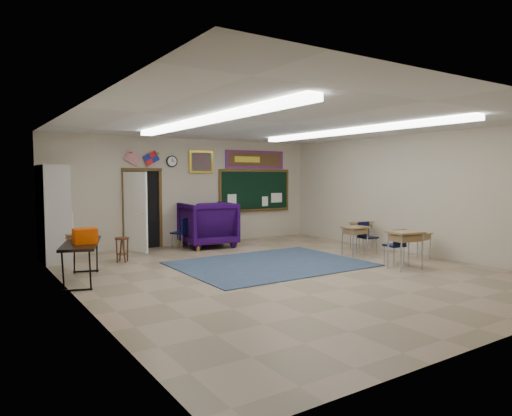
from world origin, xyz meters
TOP-DOWN VIEW (x-y plane):
  - floor at (0.00, 0.00)m, footprint 9.00×9.00m
  - back_wall at (0.00, 4.50)m, footprint 8.00×0.04m
  - front_wall at (0.00, -4.50)m, footprint 8.00×0.04m
  - left_wall at (-4.00, 0.00)m, footprint 0.04×9.00m
  - right_wall at (4.00, 0.00)m, footprint 0.04×9.00m
  - ceiling at (0.00, 0.00)m, footprint 8.00×9.00m
  - area_rug at (0.20, 0.80)m, footprint 4.00×3.00m
  - fluorescent_strips at (0.00, 0.00)m, footprint 3.86×6.00m
  - doorway at (-1.50, 4.35)m, footprint 1.10×0.89m
  - chalkboard at (2.20, 4.46)m, footprint 2.55×0.14m
  - bulletin_board at (2.20, 4.47)m, footprint 2.10×0.05m
  - framed_art_print at (0.35, 4.47)m, footprint 0.75×0.05m
  - wall_clock at (-0.55, 4.47)m, footprint 0.32×0.05m
  - wall_flags at (-1.40, 4.44)m, footprint 1.16×0.06m
  - storage_cabinet at (-3.71, 3.85)m, footprint 0.59×1.25m
  - wingback_armchair at (0.20, 3.79)m, footprint 1.45×1.48m
  - student_chair_reading at (-0.61, 3.82)m, footprint 0.57×0.57m
  - student_chair_desk_a at (2.53, -0.67)m, footprint 0.44×0.44m
  - student_chair_desk_b at (3.02, 0.56)m, footprint 0.42×0.42m
  - student_desk_front_left at (2.57, 0.57)m, footprint 0.61×0.46m
  - student_desk_front_right at (3.48, 1.23)m, footprint 0.71×0.61m
  - student_desk_back_left at (2.25, -1.19)m, footprint 0.74×0.61m
  - student_desk_back_right at (3.45, -0.65)m, footprint 0.59×0.49m
  - folding_table at (-3.65, 1.43)m, footprint 1.11×1.86m
  - wooden_stool at (-2.46, 2.86)m, footprint 0.32×0.32m

SIDE VIEW (x-z plane):
  - floor at x=0.00m, z-range 0.00..0.00m
  - area_rug at x=0.20m, z-range 0.00..0.02m
  - wooden_stool at x=-2.46m, z-range 0.01..0.57m
  - student_desk_back_right at x=3.45m, z-range 0.04..0.67m
  - student_chair_desk_a at x=2.53m, z-range 0.00..0.79m
  - student_chair_desk_b at x=3.02m, z-range 0.00..0.79m
  - folding_table at x=-3.65m, z-range -0.10..0.90m
  - student_desk_front_left at x=2.57m, z-range 0.04..0.76m
  - student_desk_front_right at x=3.48m, z-range 0.04..0.77m
  - student_chair_reading at x=-0.61m, z-range 0.00..0.83m
  - student_desk_back_left at x=2.25m, z-range 0.05..0.85m
  - wingback_armchair at x=0.20m, z-range 0.00..1.25m
  - doorway at x=-1.50m, z-range -0.02..2.14m
  - storage_cabinet at x=-3.71m, z-range 0.00..2.20m
  - chalkboard at x=2.20m, z-range 0.81..2.11m
  - back_wall at x=0.00m, z-range 0.00..3.00m
  - front_wall at x=0.00m, z-range 0.00..3.00m
  - left_wall at x=-4.00m, z-range 0.00..3.00m
  - right_wall at x=4.00m, z-range 0.00..3.00m
  - framed_art_print at x=0.35m, z-range 2.02..2.67m
  - wall_clock at x=-0.55m, z-range 2.19..2.51m
  - bulletin_board at x=2.20m, z-range 2.18..2.73m
  - wall_flags at x=-1.40m, z-range 2.13..2.83m
  - fluorescent_strips at x=0.00m, z-range 2.89..2.99m
  - ceiling at x=0.00m, z-range 2.98..3.02m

